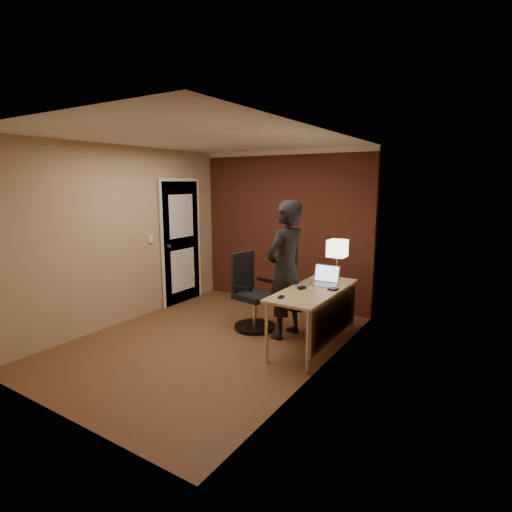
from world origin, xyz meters
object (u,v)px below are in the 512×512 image
object	(u,v)px
wallet	(333,289)
office_chair	(251,296)
desk_lamp	(337,249)
desk	(319,300)
mouse	(302,288)
phone	(281,297)
laptop	(325,279)
person	(286,270)

from	to	relation	value
wallet	office_chair	distance (m)	1.23
desk_lamp	wallet	world-z (taller)	desk_lamp
desk	mouse	distance (m)	0.25
desk	office_chair	xyz separation A→B (m)	(-1.06, 0.13, -0.15)
desk_lamp	phone	distance (m)	1.18
laptop	desk	bearing A→B (deg)	-79.37
desk_lamp	wallet	distance (m)	0.64
office_chair	mouse	bearing A→B (deg)	-13.82
mouse	office_chair	world-z (taller)	office_chair
wallet	person	bearing A→B (deg)	177.39
desk_lamp	mouse	xyz separation A→B (m)	(-0.19, -0.64, -0.40)
wallet	laptop	bearing A→B (deg)	132.53
desk	person	distance (m)	0.61
desk	desk_lamp	distance (m)	0.78
office_chair	desk	bearing A→B (deg)	-6.93
mouse	wallet	world-z (taller)	mouse
laptop	wallet	bearing A→B (deg)	-47.47
desk	phone	world-z (taller)	phone
laptop	phone	distance (m)	0.85
mouse	office_chair	xyz separation A→B (m)	(-0.87, 0.21, -0.29)
mouse	person	xyz separation A→B (m)	(-0.33, 0.20, 0.14)
desk_lamp	laptop	bearing A→B (deg)	-101.67
desk_lamp	mouse	size ratio (longest dim) A/B	5.35
laptop	office_chair	size ratio (longest dim) A/B	0.33
phone	office_chair	xyz separation A→B (m)	(-0.83, 0.65, -0.28)
desk	office_chair	distance (m)	1.08
laptop	phone	world-z (taller)	laptop
desk	phone	distance (m)	0.59
wallet	office_chair	xyz separation A→B (m)	(-1.20, 0.04, -0.29)
desk_lamp	phone	xyz separation A→B (m)	(-0.23, -1.08, -0.41)
phone	wallet	distance (m)	0.72
desk	wallet	world-z (taller)	wallet
desk	person	world-z (taller)	person
phone	desk_lamp	bearing A→B (deg)	63.26
desk_lamp	desk	bearing A→B (deg)	-89.56
phone	wallet	xyz separation A→B (m)	(0.37, 0.61, 0.01)
desk	desk_lamp	world-z (taller)	desk_lamp
desk	person	bearing A→B (deg)	167.35
desk_lamp	mouse	world-z (taller)	desk_lamp
desk	laptop	distance (m)	0.36
desk_lamp	phone	world-z (taller)	desk_lamp
laptop	wallet	size ratio (longest dim) A/B	3.06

